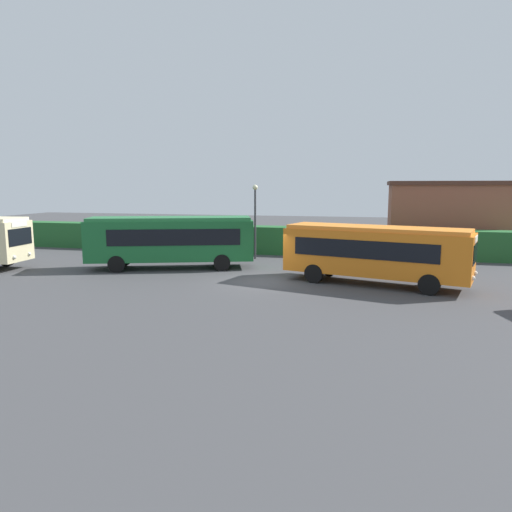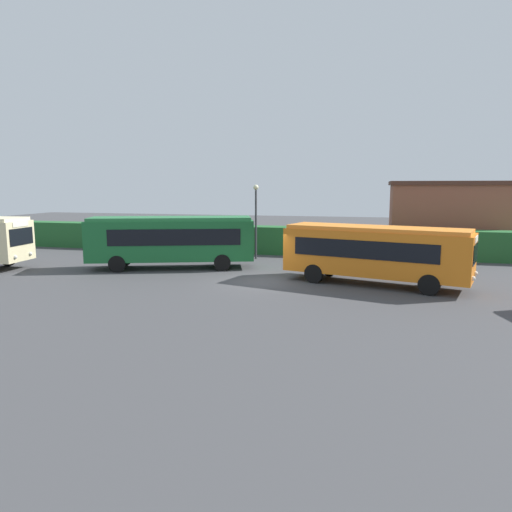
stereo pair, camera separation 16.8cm
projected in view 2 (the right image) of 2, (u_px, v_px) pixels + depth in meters
ground_plane at (261, 281)px, 25.01m from camera, size 110.04×110.04×0.00m
bus_green at (171, 239)px, 28.74m from camera, size 10.25×5.53×3.17m
bus_orange at (375, 251)px, 23.94m from camera, size 9.62×4.90×3.00m
hedge_row at (293, 241)px, 34.82m from camera, size 67.02×1.75×2.04m
depot_building at (447, 216)px, 36.28m from camera, size 8.79×6.44×5.41m
lamppost at (256, 212)px, 32.32m from camera, size 0.36×0.36×5.14m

